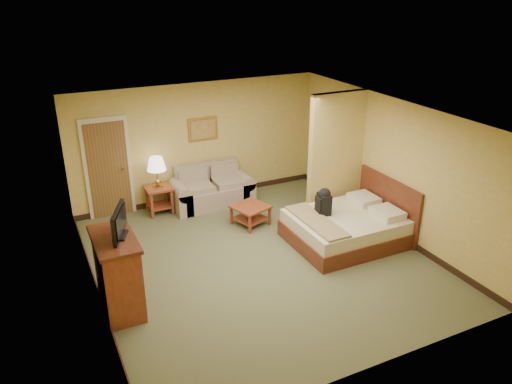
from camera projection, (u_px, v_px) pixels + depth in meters
floor at (259, 260)px, 8.80m from camera, size 6.00×6.00×0.00m
ceiling at (260, 116)px, 7.78m from camera, size 6.00×6.00×0.00m
back_wall at (198, 143)px, 10.77m from camera, size 5.50×0.02×2.60m
left_wall at (88, 225)px, 7.19m from camera, size 0.02×6.00×2.60m
right_wall at (390, 167)px, 9.39m from camera, size 0.02×6.00×2.60m
partition at (336, 157)px, 9.92m from camera, size 1.20×0.15×2.60m
door at (108, 169)px, 10.07m from camera, size 0.94×0.16×2.10m
baseboard at (201, 195)px, 11.25m from camera, size 5.50×0.02×0.12m
loveseat at (212, 192)px, 10.86m from camera, size 1.75×0.81×0.88m
side_table at (159, 196)px, 10.43m from camera, size 0.53×0.53×0.59m
table_lamp at (156, 165)px, 10.16m from camera, size 0.39×0.39×0.65m
coffee_table at (250, 211)px, 9.95m from camera, size 0.80×0.80×0.41m
wall_picture at (203, 129)px, 10.68m from camera, size 0.66×0.04×0.51m
dresser at (118, 273)px, 7.28m from camera, size 0.59×1.12×1.20m
tv at (119, 223)px, 7.01m from camera, size 0.32×0.67×0.43m
bed at (349, 226)px, 9.33m from camera, size 2.02×1.71×1.11m
backpack at (324, 200)px, 9.18m from camera, size 0.24×0.32×0.50m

